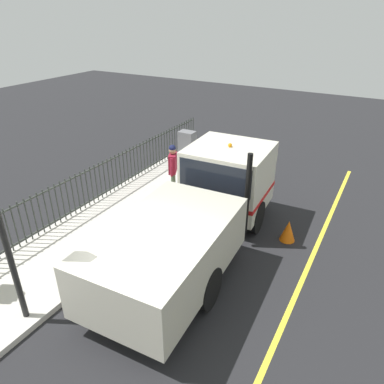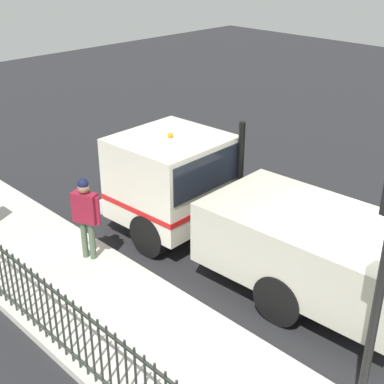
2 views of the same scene
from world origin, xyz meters
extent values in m
plane|color=#232326|center=(0.00, 0.00, 0.00)|extent=(50.18, 50.18, 0.00)
cube|color=silver|center=(0.20, -4.53, 1.41)|extent=(2.36, 2.27, 1.86)
cube|color=black|center=(0.20, -4.53, 1.82)|extent=(2.18, 2.31, 0.82)
cube|color=beige|center=(0.02, -0.88, 1.10)|extent=(2.45, 4.17, 1.24)
cube|color=silver|center=(0.25, -5.69, 0.63)|extent=(2.15, 0.30, 0.36)
cube|color=red|center=(0.20, -4.53, 1.00)|extent=(2.38, 2.29, 0.12)
cylinder|color=black|center=(1.19, -4.16, 0.48)|extent=(0.35, 0.97, 0.96)
cylinder|color=black|center=(-0.82, -4.26, 0.48)|extent=(0.35, 0.97, 0.96)
cylinder|color=black|center=(1.03, -0.83, 0.48)|extent=(0.35, 0.97, 0.96)
cylinder|color=black|center=(-0.98, -0.93, 0.48)|extent=(0.35, 0.97, 0.96)
sphere|color=orange|center=(0.20, -4.53, 2.39)|extent=(0.12, 0.12, 0.12)
cylinder|color=black|center=(-0.84, -3.40, 1.60)|extent=(0.14, 0.14, 2.24)
cube|color=maroon|center=(2.32, -4.80, 1.32)|extent=(0.42, 0.56, 0.64)
sphere|color=#997051|center=(2.32, -4.80, 1.76)|extent=(0.24, 0.24, 0.24)
sphere|color=#14193F|center=(2.32, -4.80, 1.84)|extent=(0.23, 0.23, 0.23)
cylinder|color=#4C6047|center=(2.36, -4.88, 0.57)|extent=(0.13, 0.13, 0.86)
cylinder|color=#4C6047|center=(2.28, -4.71, 0.57)|extent=(0.13, 0.13, 0.86)
cylinder|color=maroon|center=(2.44, -5.05, 1.29)|extent=(0.09, 0.09, 0.61)
cylinder|color=maroon|center=(2.20, -4.54, 1.29)|extent=(0.09, 0.09, 0.61)
cylinder|color=#2D332D|center=(4.30, -4.65, 0.78)|extent=(0.04, 0.04, 1.28)
cylinder|color=#2D332D|center=(4.30, -4.44, 0.78)|extent=(0.04, 0.04, 1.28)
cylinder|color=#2D332D|center=(4.30, -4.24, 0.78)|extent=(0.04, 0.04, 1.28)
cylinder|color=#2D332D|center=(4.30, -4.04, 0.78)|extent=(0.04, 0.04, 1.28)
cylinder|color=#2D332D|center=(4.30, -3.84, 0.78)|extent=(0.04, 0.04, 1.28)
cylinder|color=#2D332D|center=(4.30, -3.64, 0.78)|extent=(0.04, 0.04, 1.28)
cylinder|color=#2D332D|center=(4.30, -3.43, 0.78)|extent=(0.04, 0.04, 1.28)
cylinder|color=#2D332D|center=(4.30, -3.23, 0.78)|extent=(0.04, 0.04, 1.28)
cylinder|color=#2D332D|center=(4.30, -3.03, 0.78)|extent=(0.04, 0.04, 1.28)
cylinder|color=#2D332D|center=(4.30, -2.83, 0.78)|extent=(0.04, 0.04, 1.28)
cylinder|color=#2D332D|center=(4.30, -2.63, 0.78)|extent=(0.04, 0.04, 1.28)
cylinder|color=#2D332D|center=(4.30, -2.42, 0.78)|extent=(0.04, 0.04, 1.28)
cylinder|color=#2D332D|center=(4.30, -2.22, 0.78)|extent=(0.04, 0.04, 1.28)
cylinder|color=#2D332D|center=(4.30, -2.02, 0.78)|extent=(0.04, 0.04, 1.28)
cylinder|color=#2D332D|center=(4.30, -1.82, 0.78)|extent=(0.04, 0.04, 1.28)
cylinder|color=#2D332D|center=(4.30, -1.62, 0.78)|extent=(0.04, 0.04, 1.28)
cylinder|color=#2D332D|center=(4.30, -1.41, 0.78)|extent=(0.04, 0.04, 1.28)
cylinder|color=#2D332D|center=(4.30, -1.21, 0.78)|extent=(0.04, 0.04, 1.28)
cylinder|color=#2D332D|center=(4.30, -1.01, 0.78)|extent=(0.04, 0.04, 1.28)
cylinder|color=black|center=(2.10, 1.34, 2.19)|extent=(0.12, 0.12, 4.09)
cone|color=orange|center=(-1.81, -4.26, 0.31)|extent=(0.43, 0.43, 0.62)
camera|label=1|loc=(-3.63, 4.43, 5.86)|focal=33.64mm
camera|label=2|loc=(7.62, 3.60, 6.27)|focal=50.48mm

